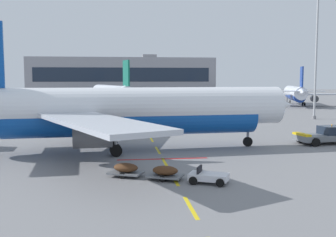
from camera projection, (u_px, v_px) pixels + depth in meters
ground at (306, 130)px, 56.24m from camera, size 400.00×400.00×0.00m
apron_paint_markings at (149, 135)px, 50.44m from camera, size 8.00×95.55×0.01m
airliner_foreground at (128, 111)px, 39.46m from camera, size 34.82×34.52×12.20m
pushback_tug at (325, 135)px, 44.10m from camera, size 6.34×3.85×2.08m
airliner_mid_left at (112, 94)px, 95.08m from camera, size 29.71×30.54×10.85m
airliner_far_center at (295, 93)px, 107.11m from camera, size 26.85×27.70×9.90m
ground_power_truck at (184, 114)px, 62.62m from camera, size 4.66×7.40×3.14m
baggage_train at (166, 172)px, 28.32m from camera, size 8.40×5.02×1.14m
apron_light_mast_far at (317, 32)px, 69.57m from camera, size 1.80×1.80×23.92m
terminal_satellite at (123, 77)px, 174.36m from camera, size 77.24×20.28×17.37m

